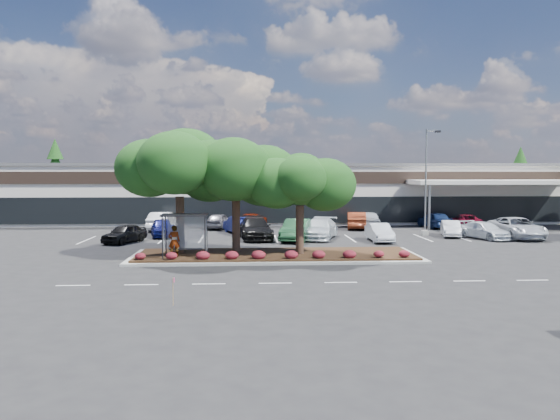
{
  "coord_description": "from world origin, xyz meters",
  "views": [
    {
      "loc": [
        -3.63,
        -30.01,
        5.37
      ],
      "look_at": [
        -1.41,
        9.6,
        2.6
      ],
      "focal_mm": 35.0,
      "sensor_mm": 36.0,
      "label": 1
    }
  ],
  "objects": [
    {
      "name": "island_tree_mid",
      "position": [
        -4.5,
        5.2,
        3.92
      ],
      "size": [
        6.6,
        6.6,
        7.32
      ],
      "primitive_type": null,
      "color": "#163610",
      "rests_on": "landscape_island"
    },
    {
      "name": "person_waiting",
      "position": [
        -8.18,
        2.94,
        1.21
      ],
      "size": [
        0.76,
        0.57,
        1.9
      ],
      "primitive_type": "imported",
      "rotation": [
        0.0,
        0.0,
        3.31
      ],
      "color": "#594C47",
      "rests_on": "landscape_island"
    },
    {
      "name": "car_6",
      "position": [
        13.1,
        14.26,
        0.66
      ],
      "size": [
        2.41,
        4.24,
        1.32
      ],
      "primitive_type": "imported",
      "rotation": [
        0.0,
        0.0,
        -0.27
      ],
      "color": "silver",
      "rests_on": "ground"
    },
    {
      "name": "car_3",
      "position": [
        0.04,
        12.26,
        0.84
      ],
      "size": [
        3.16,
        5.42,
        1.69
      ],
      "primitive_type": "imported",
      "rotation": [
        0.0,
        0.0,
        -0.29
      ],
      "color": "#1C4729",
      "rests_on": "ground"
    },
    {
      "name": "island_tree_east",
      "position": [
        -0.5,
        3.7,
        3.51
      ],
      "size": [
        5.8,
        5.8,
        6.5
      ],
      "primitive_type": null,
      "color": "#163610",
      "rests_on": "landscape_island"
    },
    {
      "name": "car_8",
      "position": [
        18.01,
        12.83,
        0.84
      ],
      "size": [
        2.87,
        6.1,
        1.69
      ],
      "primitive_type": "imported",
      "rotation": [
        0.0,
        0.0,
        0.01
      ],
      "color": "#B3B8C0",
      "rests_on": "ground"
    },
    {
      "name": "survey_stake",
      "position": [
        -6.7,
        -8.21,
        0.73
      ],
      "size": [
        0.07,
        0.14,
        1.14
      ],
      "color": "#A27F55",
      "rests_on": "ground"
    },
    {
      "name": "car_10",
      "position": [
        -4.57,
        17.56,
        0.77
      ],
      "size": [
        3.03,
        4.97,
        1.55
      ],
      "primitive_type": "imported",
      "rotation": [
        0.0,
        0.0,
        3.46
      ],
      "color": "navy",
      "rests_on": "ground"
    },
    {
      "name": "landscape_island",
      "position": [
        -2.0,
        4.0,
        0.12
      ],
      "size": [
        18.0,
        6.0,
        0.26
      ],
      "color": "gray",
      "rests_on": "ground"
    },
    {
      "name": "bus_shelter",
      "position": [
        -7.5,
        2.95,
        2.31
      ],
      "size": [
        2.75,
        1.55,
        2.59
      ],
      "color": "black",
      "rests_on": "landscape_island"
    },
    {
      "name": "car_11",
      "position": [
        -6.53,
        21.73,
        0.75
      ],
      "size": [
        2.7,
        4.66,
        1.49
      ],
      "primitive_type": "imported",
      "rotation": [
        0.0,
        0.0,
        2.91
      ],
      "color": "#5C5B63",
      "rests_on": "ground"
    },
    {
      "name": "conifer_north_west",
      "position": [
        -30.0,
        46.0,
        5.0
      ],
      "size": [
        4.4,
        4.4,
        10.0
      ],
      "primitive_type": "cone",
      "color": "#163610",
      "rests_on": "ground"
    },
    {
      "name": "car_14",
      "position": [
        7.75,
        21.33,
        0.83
      ],
      "size": [
        2.51,
        5.05,
        1.65
      ],
      "primitive_type": "imported",
      "rotation": [
        0.0,
        0.0,
        3.02
      ],
      "color": "#B2BABF",
      "rests_on": "ground"
    },
    {
      "name": "car_13",
      "position": [
        6.48,
        20.91,
        0.8
      ],
      "size": [
        2.47,
        5.04,
        1.59
      ],
      "primitive_type": "imported",
      "rotation": [
        0.0,
        0.0,
        2.97
      ],
      "color": "maroon",
      "rests_on": "ground"
    },
    {
      "name": "light_pole",
      "position": [
        11.35,
        15.26,
        3.96
      ],
      "size": [
        1.4,
        0.8,
        8.98
      ],
      "rotation": [
        0.0,
        0.0,
        -0.36
      ],
      "color": "gray",
      "rests_on": "ground"
    },
    {
      "name": "ground",
      "position": [
        0.0,
        0.0,
        0.0
      ],
      "size": [
        160.0,
        160.0,
        0.0
      ],
      "primitive_type": "plane",
      "color": "black",
      "rests_on": "ground"
    },
    {
      "name": "car_1",
      "position": [
        -10.85,
        15.43,
        0.76
      ],
      "size": [
        2.66,
        4.72,
        1.52
      ],
      "primitive_type": "imported",
      "rotation": [
        0.0,
        0.0,
        0.2
      ],
      "color": "#0C1054",
      "rests_on": "ground"
    },
    {
      "name": "retail_store",
      "position": [
        0.06,
        33.91,
        3.15
      ],
      "size": [
        80.4,
        25.2,
        6.25
      ],
      "color": "silver",
      "rests_on": "ground"
    },
    {
      "name": "car_12",
      "position": [
        -3.41,
        22.38,
        0.7
      ],
      "size": [
        3.32,
        5.38,
        1.39
      ],
      "primitive_type": "imported",
      "rotation": [
        0.0,
        0.0,
        2.93
      ],
      "color": "#691605",
      "rests_on": "ground"
    },
    {
      "name": "lane_markings",
      "position": [
        -0.14,
        10.42,
        0.01
      ],
      "size": [
        33.12,
        20.06,
        0.01
      ],
      "color": "silver",
      "rests_on": "ground"
    },
    {
      "name": "conifer_north_east",
      "position": [
        34.0,
        44.0,
        4.5
      ],
      "size": [
        3.96,
        3.96,
        9.0
      ],
      "primitive_type": "cone",
      "color": "#163610",
      "rests_on": "ground"
    },
    {
      "name": "car_9",
      "position": [
        -11.7,
        20.63,
        0.84
      ],
      "size": [
        2.15,
        5.24,
        1.69
      ],
      "primitive_type": "imported",
      "rotation": [
        0.0,
        0.0,
        3.07
      ],
      "color": "silver",
      "rests_on": "ground"
    },
    {
      "name": "car_4",
      "position": [
        1.99,
        13.29,
        0.82
      ],
      "size": [
        3.92,
        6.07,
        1.64
      ],
      "primitive_type": "imported",
      "rotation": [
        0.0,
        0.0,
        -0.31
      ],
      "color": "silver",
      "rests_on": "ground"
    },
    {
      "name": "car_2",
      "position": [
        -3.18,
        13.52,
        0.86
      ],
      "size": [
        3.01,
        6.13,
        1.71
      ],
      "primitive_type": "imported",
      "rotation": [
        0.0,
        0.0,
        0.11
      ],
      "color": "black",
      "rests_on": "ground"
    },
    {
      "name": "car_15",
      "position": [
        14.16,
        21.29,
        0.79
      ],
      "size": [
        2.4,
        4.81,
        1.57
      ],
      "primitive_type": "imported",
      "rotation": [
        0.0,
        0.0,
        3.26
      ],
      "color": "navy",
      "rests_on": "ground"
    },
    {
      "name": "shrub_row",
      "position": [
        -2.0,
        1.9,
        0.51
      ],
      "size": [
        17.0,
        0.8,
        0.5
      ],
      "primitive_type": null,
      "color": "maroon",
      "rests_on": "landscape_island"
    },
    {
      "name": "car_7",
      "position": [
        15.23,
        12.5,
        0.68
      ],
      "size": [
        3.42,
        5.03,
        1.35
      ],
      "primitive_type": "imported",
      "rotation": [
        0.0,
        0.0,
        0.36
      ],
      "color": "silver",
      "rests_on": "ground"
    },
    {
      "name": "island_tree_west",
      "position": [
        -8.0,
        4.5,
        4.21
      ],
      "size": [
        7.2,
        7.2,
        7.89
      ],
      "primitive_type": null,
      "color": "#163610",
      "rests_on": "landscape_island"
    },
    {
      "name": "car_17",
      "position": [
        16.87,
        20.52,
        0.69
      ],
      "size": [
        2.99,
        5.24,
        1.38
      ],
      "primitive_type": "imported",
      "rotation": [
        0.0,
        0.0,
        2.99
      ],
      "color": "maroon",
      "rests_on": "ground"
    },
    {
      "name": "car_0",
      "position": [
        -13.13,
        11.73,
        0.71
      ],
      "size": [
        3.16,
        4.47,
        1.41
      ],
      "primitive_type": "imported",
      "rotation": [
        0.0,
        0.0,
        -0.4
      ],
      "color": "black",
      "rests_on": "ground"
    },
    {
      "name": "car_5",
      "position": [
        6.39,
        11.38,
        0.7
      ],
      "size": [
        1.49,
        4.25,
        1.4
      ],
      "primitive_type": "imported",
      "rotation": [
        0.0,
        0.0,
        -0.0
      ],
      "color": "silver",
      "rests_on": "ground"
    }
  ]
}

